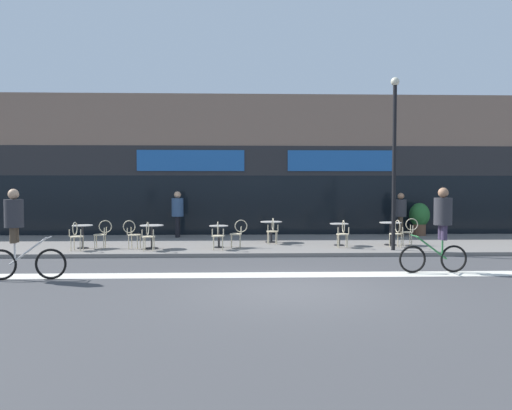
{
  "coord_description": "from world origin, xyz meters",
  "views": [
    {
      "loc": [
        -1.08,
        -10.19,
        2.18
      ],
      "look_at": [
        -0.52,
        6.46,
        1.47
      ],
      "focal_mm": 35.0,
      "sensor_mm": 36.0,
      "label": 1
    }
  ],
  "objects_px": {
    "cafe_chair_5_side": "(409,230)",
    "pedestrian_far_end": "(401,211)",
    "bistro_table_2": "(219,232)",
    "bistro_table_5": "(390,229)",
    "bistro_table_1": "(152,232)",
    "cafe_chair_5_near": "(396,232)",
    "cafe_chair_0_near": "(76,234)",
    "cafe_chair_3_near": "(273,229)",
    "cyclist_0": "(440,223)",
    "bistro_table_4": "(339,230)",
    "cafe_chair_2_side": "(238,232)",
    "bistro_table_0": "(83,232)",
    "cafe_chair_1_near": "(148,234)",
    "cafe_chair_2_near": "(218,234)",
    "bistro_table_3": "(271,227)",
    "cafe_chair_0_side": "(102,232)",
    "pedestrian_near_end": "(178,210)",
    "planter_pot": "(419,217)",
    "lamp_post": "(394,151)",
    "cyclist_1": "(18,229)",
    "cafe_chair_4_near": "(343,232)",
    "cafe_chair_1_side": "(132,232)"
  },
  "relations": [
    {
      "from": "bistro_table_5",
      "to": "cafe_chair_3_near",
      "type": "height_order",
      "value": "cafe_chair_3_near"
    },
    {
      "from": "bistro_table_5",
      "to": "cafe_chair_3_near",
      "type": "relative_size",
      "value": 0.85
    },
    {
      "from": "cafe_chair_0_side",
      "to": "pedestrian_near_end",
      "type": "relative_size",
      "value": 0.51
    },
    {
      "from": "bistro_table_1",
      "to": "cafe_chair_5_side",
      "type": "xyz_separation_m",
      "value": [
        8.49,
        0.6,
        -0.02
      ]
    },
    {
      "from": "cafe_chair_3_near",
      "to": "bistro_table_2",
      "type": "bearing_deg",
      "value": 110.21
    },
    {
      "from": "cafe_chair_0_near",
      "to": "cafe_chair_0_side",
      "type": "bearing_deg",
      "value": -44.16
    },
    {
      "from": "cafe_chair_1_near",
      "to": "cafe_chair_2_near",
      "type": "xyz_separation_m",
      "value": [
        2.12,
        0.16,
        0.0
      ]
    },
    {
      "from": "bistro_table_3",
      "to": "bistro_table_1",
      "type": "bearing_deg",
      "value": -157.91
    },
    {
      "from": "bistro_table_5",
      "to": "cafe_chair_1_side",
      "type": "height_order",
      "value": "cafe_chair_1_side"
    },
    {
      "from": "cafe_chair_3_near",
      "to": "cyclist_1",
      "type": "height_order",
      "value": "cyclist_1"
    },
    {
      "from": "lamp_post",
      "to": "cyclist_1",
      "type": "height_order",
      "value": "lamp_post"
    },
    {
      "from": "bistro_table_5",
      "to": "pedestrian_far_end",
      "type": "bearing_deg",
      "value": 65.65
    },
    {
      "from": "cafe_chair_3_near",
      "to": "cyclist_0",
      "type": "xyz_separation_m",
      "value": [
        3.79,
        -4.88,
        0.57
      ]
    },
    {
      "from": "cafe_chair_0_near",
      "to": "bistro_table_1",
      "type": "bearing_deg",
      "value": -76.16
    },
    {
      "from": "bistro_table_1",
      "to": "cafe_chair_5_near",
      "type": "xyz_separation_m",
      "value": [
        7.87,
        -0.01,
        -0.02
      ]
    },
    {
      "from": "bistro_table_2",
      "to": "bistro_table_5",
      "type": "bearing_deg",
      "value": 4.51
    },
    {
      "from": "bistro_table_4",
      "to": "cafe_chair_5_near",
      "type": "distance_m",
      "value": 1.84
    },
    {
      "from": "cafe_chair_5_side",
      "to": "pedestrian_far_end",
      "type": "distance_m",
      "value": 2.86
    },
    {
      "from": "bistro_table_1",
      "to": "cafe_chair_0_side",
      "type": "xyz_separation_m",
      "value": [
        -1.59,
        0.11,
        -0.02
      ]
    },
    {
      "from": "bistro_table_4",
      "to": "cafe_chair_0_near",
      "type": "relative_size",
      "value": 0.82
    },
    {
      "from": "pedestrian_near_end",
      "to": "cafe_chair_0_near",
      "type": "bearing_deg",
      "value": 58.31
    },
    {
      "from": "bistro_table_1",
      "to": "pedestrian_far_end",
      "type": "height_order",
      "value": "pedestrian_far_end"
    },
    {
      "from": "cyclist_1",
      "to": "cafe_chair_2_side",
      "type": "bearing_deg",
      "value": 40.07
    },
    {
      "from": "bistro_table_1",
      "to": "cafe_chair_5_side",
      "type": "bearing_deg",
      "value": 4.06
    },
    {
      "from": "cafe_chair_0_near",
      "to": "cafe_chair_1_side",
      "type": "xyz_separation_m",
      "value": [
        1.59,
        0.53,
        0.0
      ]
    },
    {
      "from": "cafe_chair_2_near",
      "to": "cafe_chair_0_near",
      "type": "bearing_deg",
      "value": 90.24
    },
    {
      "from": "cafe_chair_2_side",
      "to": "pedestrian_near_end",
      "type": "relative_size",
      "value": 0.51
    },
    {
      "from": "bistro_table_2",
      "to": "cafe_chair_2_near",
      "type": "distance_m",
      "value": 0.63
    },
    {
      "from": "bistro_table_0",
      "to": "pedestrian_near_end",
      "type": "height_order",
      "value": "pedestrian_near_end"
    },
    {
      "from": "cafe_chair_2_near",
      "to": "cafe_chair_3_near",
      "type": "xyz_separation_m",
      "value": [
        1.8,
        1.43,
        0.0
      ]
    },
    {
      "from": "bistro_table_0",
      "to": "cafe_chair_5_near",
      "type": "xyz_separation_m",
      "value": [
        10.09,
        -0.12,
        -0.01
      ]
    },
    {
      "from": "planter_pot",
      "to": "pedestrian_far_end",
      "type": "xyz_separation_m",
      "value": [
        -0.88,
        -0.36,
        0.29
      ]
    },
    {
      "from": "cafe_chair_2_side",
      "to": "pedestrian_far_end",
      "type": "bearing_deg",
      "value": -150.8
    },
    {
      "from": "cyclist_1",
      "to": "bistro_table_3",
      "type": "bearing_deg",
      "value": 41.7
    },
    {
      "from": "bistro_table_2",
      "to": "cafe_chair_5_near",
      "type": "height_order",
      "value": "cafe_chair_5_near"
    },
    {
      "from": "bistro_table_1",
      "to": "cafe_chair_4_near",
      "type": "relative_size",
      "value": 0.83
    },
    {
      "from": "cafe_chair_5_side",
      "to": "pedestrian_far_end",
      "type": "xyz_separation_m",
      "value": [
        0.62,
        2.75,
        0.5
      ]
    },
    {
      "from": "cafe_chair_2_side",
      "to": "bistro_table_1",
      "type": "bearing_deg",
      "value": 5.71
    },
    {
      "from": "cafe_chair_3_near",
      "to": "planter_pot",
      "type": "relative_size",
      "value": 0.69
    },
    {
      "from": "lamp_post",
      "to": "cafe_chair_5_near",
      "type": "bearing_deg",
      "value": 64.59
    },
    {
      "from": "bistro_table_0",
      "to": "bistro_table_1",
      "type": "distance_m",
      "value": 2.22
    },
    {
      "from": "cafe_chair_2_side",
      "to": "cafe_chair_1_near",
      "type": "bearing_deg",
      "value": 18.34
    },
    {
      "from": "bistro_table_3",
      "to": "cafe_chair_0_side",
      "type": "distance_m",
      "value": 5.7
    },
    {
      "from": "cafe_chair_2_near",
      "to": "cyclist_0",
      "type": "xyz_separation_m",
      "value": [
        5.59,
        -3.45,
        0.57
      ]
    },
    {
      "from": "cafe_chair_2_side",
      "to": "lamp_post",
      "type": "height_order",
      "value": "lamp_post"
    },
    {
      "from": "bistro_table_2",
      "to": "cafe_chair_0_near",
      "type": "height_order",
      "value": "cafe_chair_0_near"
    },
    {
      "from": "cafe_chair_5_side",
      "to": "cafe_chair_0_near",
      "type": "bearing_deg",
      "value": 12.72
    },
    {
      "from": "bistro_table_5",
      "to": "pedestrian_far_end",
      "type": "distance_m",
      "value": 3.05
    },
    {
      "from": "bistro_table_2",
      "to": "cafe_chair_3_near",
      "type": "height_order",
      "value": "cafe_chair_3_near"
    },
    {
      "from": "cafe_chair_3_near",
      "to": "planter_pot",
      "type": "distance_m",
      "value": 6.66
    }
  ]
}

